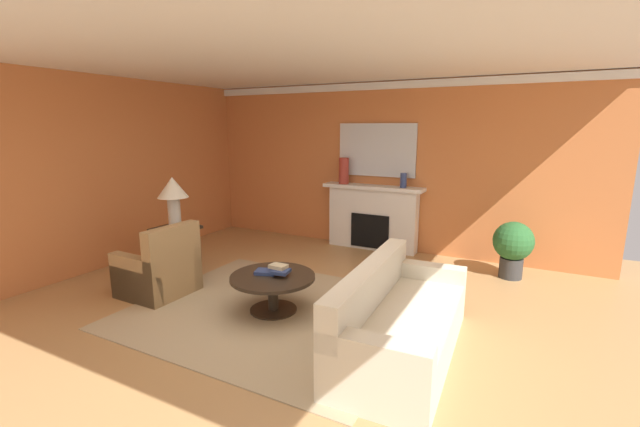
{
  "coord_description": "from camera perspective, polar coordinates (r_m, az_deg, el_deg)",
  "views": [
    {
      "loc": [
        2.5,
        -3.79,
        2.16
      ],
      "look_at": [
        -0.08,
        1.12,
        1.0
      ],
      "focal_mm": 23.34,
      "sensor_mm": 36.0,
      "label": 1
    }
  ],
  "objects": [
    {
      "name": "book_red_cover",
      "position": [
        5.03,
        -7.45,
        -7.93
      ],
      "size": [
        0.29,
        0.25,
        0.04
      ],
      "primitive_type": "cube",
      "rotation": [
        0.0,
        0.0,
        0.32
      ],
      "color": "navy",
      "rests_on": "coffee_table"
    },
    {
      "name": "ceiling_panel",
      "position": [
        4.85,
        -3.92,
        21.14
      ],
      "size": [
        7.36,
        7.02,
        0.06
      ],
      "primitive_type": "cube",
      "color": "white"
    },
    {
      "name": "book_small_novel",
      "position": [
        4.94,
        -5.73,
        -7.23
      ],
      "size": [
        0.21,
        0.15,
        0.04
      ],
      "primitive_type": "cube",
      "rotation": [
        0.0,
        0.0,
        -0.05
      ],
      "color": "tan",
      "rests_on": "coffee_table"
    },
    {
      "name": "vase_mantel_right",
      "position": [
        7.14,
        11.36,
        4.46
      ],
      "size": [
        0.11,
        0.11,
        0.25
      ],
      "primitive_type": "cylinder",
      "color": "navy",
      "rests_on": "fireplace"
    },
    {
      "name": "side_table",
      "position": [
        6.59,
        -19.03,
        -4.35
      ],
      "size": [
        0.56,
        0.56,
        0.7
      ],
      "color": "#2D2319",
      "rests_on": "ground_plane"
    },
    {
      "name": "fireplace",
      "position": [
        7.48,
        7.2,
        -0.74
      ],
      "size": [
        1.8,
        0.35,
        1.15
      ],
      "color": "white",
      "rests_on": "ground_plane"
    },
    {
      "name": "coffee_table",
      "position": [
        5.0,
        -6.48,
        -9.66
      ],
      "size": [
        1.0,
        1.0,
        0.45
      ],
      "color": "#2D2319",
      "rests_on": "ground_plane"
    },
    {
      "name": "crown_moulding",
      "position": [
        7.44,
        8.36,
        16.93
      ],
      "size": [
        7.36,
        0.08,
        0.12
      ],
      "primitive_type": "cube",
      "color": "white"
    },
    {
      "name": "book_art_folio",
      "position": [
        4.9,
        -5.38,
        -7.91
      ],
      "size": [
        0.22,
        0.22,
        0.04
      ],
      "primitive_type": "cube",
      "rotation": [
        0.0,
        0.0,
        0.17
      ],
      "color": "navy",
      "rests_on": "coffee_table"
    },
    {
      "name": "armchair_near_window",
      "position": [
        5.86,
        -21.13,
        -7.46
      ],
      "size": [
        0.82,
        0.82,
        0.95
      ],
      "color": "#9E7A4C",
      "rests_on": "ground_plane"
    },
    {
      "name": "area_rug",
      "position": [
        5.13,
        -6.39,
        -13.09
      ],
      "size": [
        3.23,
        2.75,
        0.01
      ],
      "primitive_type": "cube",
      "color": "tan",
      "rests_on": "ground_plane"
    },
    {
      "name": "mantel_mirror",
      "position": [
        7.43,
        7.78,
        8.62
      ],
      "size": [
        1.41,
        0.04,
        0.92
      ],
      "primitive_type": "cube",
      "color": "silver"
    },
    {
      "name": "sofa",
      "position": [
        4.22,
        10.74,
        -14.61
      ],
      "size": [
        0.99,
        2.14,
        0.85
      ],
      "color": "beige",
      "rests_on": "ground_plane"
    },
    {
      "name": "table_lamp",
      "position": [
        6.42,
        -19.52,
        2.75
      ],
      "size": [
        0.44,
        0.44,
        0.75
      ],
      "color": "beige",
      "rests_on": "side_table"
    },
    {
      "name": "ground_plane",
      "position": [
        5.03,
        -5.28,
        -13.7
      ],
      "size": [
        8.79,
        8.79,
        0.0
      ],
      "primitive_type": "plane",
      "color": "tan"
    },
    {
      "name": "potted_plant",
      "position": [
        6.61,
        24.94,
        -3.94
      ],
      "size": [
        0.56,
        0.56,
        0.83
      ],
      "color": "#333333",
      "rests_on": "ground_plane"
    },
    {
      "name": "wall_fireplace",
      "position": [
        7.52,
        8.25,
        6.35
      ],
      "size": [
        7.36,
        0.12,
        2.92
      ],
      "primitive_type": "cube",
      "color": "#CC723D",
      "rests_on": "ground_plane"
    },
    {
      "name": "wall_window",
      "position": [
        7.24,
        -27.72,
        4.92
      ],
      "size": [
        0.12,
        7.02,
        2.92
      ],
      "primitive_type": "cube",
      "color": "#CC723D",
      "rests_on": "ground_plane"
    },
    {
      "name": "vase_mantel_left",
      "position": [
        7.51,
        3.29,
        5.87
      ],
      "size": [
        0.18,
        0.18,
        0.47
      ],
      "primitive_type": "cylinder",
      "color": "#9E3328",
      "rests_on": "fireplace"
    }
  ]
}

